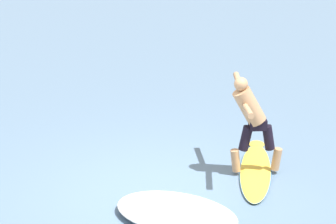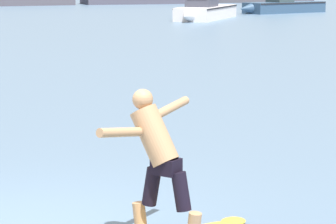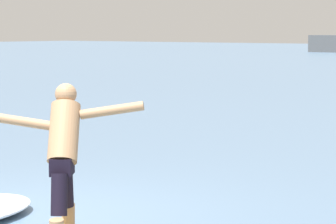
# 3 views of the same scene
# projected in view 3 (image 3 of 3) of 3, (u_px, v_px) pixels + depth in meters

# --- Properties ---
(ground_plane) EXTENTS (200.00, 200.00, 0.00)m
(ground_plane) POSITION_uv_depth(u_px,v_px,m) (31.00, 216.00, 8.97)
(ground_plane) COLOR slate
(surfer) EXTENTS (1.27, 1.03, 1.53)m
(surfer) POSITION_uv_depth(u_px,v_px,m) (64.00, 151.00, 7.45)
(surfer) COLOR tan
(surfer) RESTS_ON surfboard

